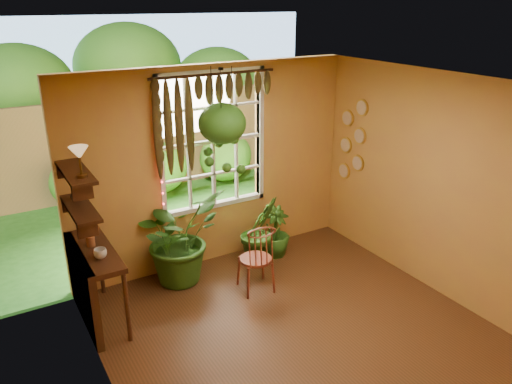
{
  "coord_description": "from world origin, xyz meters",
  "views": [
    {
      "loc": [
        -2.73,
        -3.47,
        3.45
      ],
      "look_at": [
        -0.0,
        1.15,
        1.36
      ],
      "focal_mm": 35.0,
      "sensor_mm": 36.0,
      "label": 1
    }
  ],
  "objects_px": {
    "windsor_chair": "(257,268)",
    "hanging_basket": "(222,130)",
    "counter_ledge": "(87,279)",
    "potted_plant_left": "(179,237)",
    "potted_plant_mid": "(260,231)"
  },
  "relations": [
    {
      "from": "counter_ledge",
      "to": "hanging_basket",
      "type": "relative_size",
      "value": 0.9
    },
    {
      "from": "potted_plant_mid",
      "to": "hanging_basket",
      "type": "bearing_deg",
      "value": 168.56
    },
    {
      "from": "hanging_basket",
      "to": "windsor_chair",
      "type": "bearing_deg",
      "value": -82.14
    },
    {
      "from": "counter_ledge",
      "to": "hanging_basket",
      "type": "xyz_separation_m",
      "value": [
        1.87,
        0.3,
        1.39
      ]
    },
    {
      "from": "counter_ledge",
      "to": "windsor_chair",
      "type": "relative_size",
      "value": 1.12
    },
    {
      "from": "counter_ledge",
      "to": "potted_plant_mid",
      "type": "xyz_separation_m",
      "value": [
        2.35,
        0.2,
        -0.06
      ]
    },
    {
      "from": "potted_plant_left",
      "to": "potted_plant_mid",
      "type": "relative_size",
      "value": 1.23
    },
    {
      "from": "potted_plant_mid",
      "to": "hanging_basket",
      "type": "relative_size",
      "value": 0.74
    },
    {
      "from": "potted_plant_left",
      "to": "hanging_basket",
      "type": "relative_size",
      "value": 0.91
    },
    {
      "from": "counter_ledge",
      "to": "potted_plant_left",
      "type": "distance_m",
      "value": 1.29
    },
    {
      "from": "counter_ledge",
      "to": "hanging_basket",
      "type": "height_order",
      "value": "hanging_basket"
    },
    {
      "from": "windsor_chair",
      "to": "hanging_basket",
      "type": "height_order",
      "value": "hanging_basket"
    },
    {
      "from": "potted_plant_left",
      "to": "potted_plant_mid",
      "type": "xyz_separation_m",
      "value": [
        1.11,
        -0.16,
        -0.12
      ]
    },
    {
      "from": "windsor_chair",
      "to": "potted_plant_left",
      "type": "relative_size",
      "value": 0.88
    },
    {
      "from": "potted_plant_left",
      "to": "hanging_basket",
      "type": "xyz_separation_m",
      "value": [
        0.63,
        -0.06,
        1.33
      ]
    }
  ]
}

